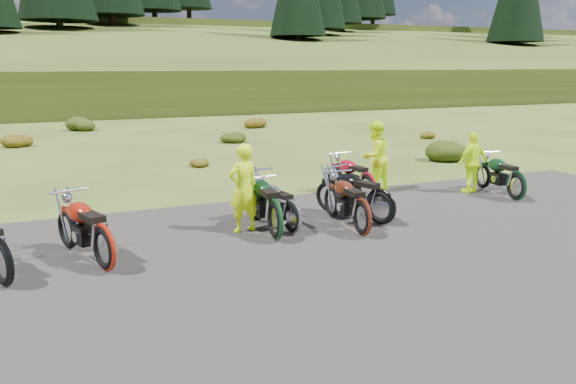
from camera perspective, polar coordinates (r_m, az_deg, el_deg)
name	(u,v)px	position (r m, az deg, el deg)	size (l,w,h in m)	color
ground	(336,244)	(10.88, 4.90, -5.30)	(300.00, 300.00, 0.00)	#394A18
gravel_pad	(394,280)	(9.26, 10.74, -8.78)	(20.00, 12.00, 0.04)	black
hill_slope	(100,99)	(59.41, -18.52, 8.93)	(300.00, 46.00, 3.00)	#324015
hill_plateau	(73,82)	(119.26, -21.04, 10.39)	(300.00, 90.00, 9.17)	#324015
shrub_2	(16,138)	(25.92, -25.89, 4.93)	(1.30, 1.30, 0.77)	#5D350B
shrub_3	(82,122)	(31.19, -20.17, 6.70)	(1.56, 1.56, 0.92)	#202F0B
shrub_4	(198,160)	(19.12, -9.18, 3.19)	(0.77, 0.77, 0.45)	#5D350B
shrub_5	(232,136)	(24.93, -5.66, 5.70)	(1.03, 1.03, 0.61)	#202F0B
shrub_6	(254,121)	(30.83, -3.47, 7.25)	(1.30, 1.30, 0.77)	#5D350B
shrub_7	(448,147)	(21.10, 15.96, 4.40)	(1.56, 1.56, 0.92)	#202F0B
shrub_8	(425,134)	(27.04, 13.72, 5.79)	(0.77, 0.77, 0.45)	#5D350B
motorcycle_0	(5,288)	(9.84, -26.83, -8.69)	(2.22, 0.74, 1.16)	black
motorcycle_1	(106,272)	(9.89, -18.01, -7.78)	(2.29, 0.76, 1.20)	#97190B
motorcycle_2	(275,241)	(11.02, -1.30, -5.01)	(2.32, 0.77, 1.21)	#0E3316
motorcycle_3	(292,234)	(11.44, 0.37, -4.33)	(1.96, 0.65, 1.03)	#9E9EA2
motorcycle_4	(361,237)	(11.37, 7.46, -4.55)	(2.18, 0.73, 1.14)	#501B0D
motorcycle_5	(380,226)	(12.21, 9.31, -3.39)	(2.21, 0.74, 1.16)	black
motorcycle_6	(366,203)	(14.11, 7.95, -1.14)	(2.13, 0.71, 1.12)	maroon
motorcycle_7	(515,201)	(15.27, 22.05, -0.89)	(2.11, 0.70, 1.11)	black
person_middle	(244,189)	(11.39, -4.54, 0.27)	(0.66, 0.43, 1.81)	#CDF10C
person_right_a	(374,157)	(15.16, 8.76, 3.49)	(0.93, 0.72, 1.91)	#CDF10C
person_right_b	(472,164)	(15.68, 18.22, 2.77)	(0.95, 0.40, 1.62)	#CDF10C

